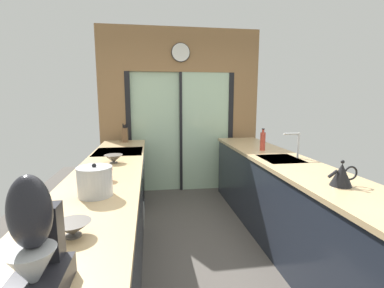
{
  "coord_description": "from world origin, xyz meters",
  "views": [
    {
      "loc": [
        -0.52,
        -2.22,
        1.57
      ],
      "look_at": [
        -0.03,
        0.92,
        1.04
      ],
      "focal_mm": 25.82,
      "sensor_mm": 36.0,
      "label": 1
    }
  ],
  "objects": [
    {
      "name": "mixing_bowl_far",
      "position": [
        -0.89,
        0.61,
        0.97
      ],
      "size": [
        0.19,
        0.19,
        0.09
      ],
      "color": "#514C47",
      "rests_on": "left_counter_run"
    },
    {
      "name": "mixing_bowl_mid",
      "position": [
        -0.89,
        -0.01,
        0.97
      ],
      "size": [
        0.15,
        0.15,
        0.09
      ],
      "color": "#BC4C38",
      "rests_on": "left_counter_run"
    },
    {
      "name": "soap_bottle",
      "position": [
        0.89,
        1.05,
        1.04
      ],
      "size": [
        0.07,
        0.07,
        0.28
      ],
      "color": "#B23D2D",
      "rests_on": "right_counter_run"
    },
    {
      "name": "kettle",
      "position": [
        0.89,
        -0.42,
        1.01
      ],
      "size": [
        0.24,
        0.16,
        0.2
      ],
      "color": "black",
      "rests_on": "right_counter_run"
    },
    {
      "name": "sink_faucet",
      "position": [
        1.06,
        0.55,
        1.11
      ],
      "size": [
        0.19,
        0.02,
        0.28
      ],
      "color": "#B7BABC",
      "rests_on": "right_counter_run"
    },
    {
      "name": "stock_pot",
      "position": [
        -0.89,
        -0.36,
        1.02
      ],
      "size": [
        0.23,
        0.23,
        0.22
      ],
      "color": "#B7BABC",
      "rests_on": "left_counter_run"
    },
    {
      "name": "left_counter_run",
      "position": [
        -0.91,
        0.13,
        0.47
      ],
      "size": [
        0.62,
        3.8,
        0.92
      ],
      "color": "#1E232D",
      "rests_on": "ground_plane"
    },
    {
      "name": "back_wall_unit",
      "position": [
        0.0,
        2.4,
        1.53
      ],
      "size": [
        2.64,
        0.12,
        2.7
      ],
      "color": "olive",
      "rests_on": "ground_plane"
    },
    {
      "name": "oven_range",
      "position": [
        -0.91,
        1.25,
        0.46
      ],
      "size": [
        0.6,
        0.6,
        0.92
      ],
      "color": "#B7BABC",
      "rests_on": "ground_plane"
    },
    {
      "name": "mixing_bowl_near",
      "position": [
        -0.89,
        -0.93,
        0.96
      ],
      "size": [
        0.17,
        0.17,
        0.07
      ],
      "color": "#514C47",
      "rests_on": "left_counter_run"
    },
    {
      "name": "ground_plane",
      "position": [
        0.0,
        0.6,
        -0.01
      ],
      "size": [
        5.04,
        7.6,
        0.02
      ],
      "primitive_type": "cube",
      "color": "#4C4742"
    },
    {
      "name": "stand_mixer",
      "position": [
        -0.89,
        -1.34,
        1.08
      ],
      "size": [
        0.17,
        0.27,
        0.42
      ],
      "color": "black",
      "rests_on": "left_counter_run"
    },
    {
      "name": "right_counter_run",
      "position": [
        0.91,
        0.3,
        0.46
      ],
      "size": [
        0.62,
        3.8,
        0.92
      ],
      "color": "#1E232D",
      "rests_on": "ground_plane"
    },
    {
      "name": "knife_block",
      "position": [
        -0.89,
        2.03,
        1.03
      ],
      "size": [
        0.08,
        0.14,
        0.28
      ],
      "color": "brown",
      "rests_on": "left_counter_run"
    }
  ]
}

